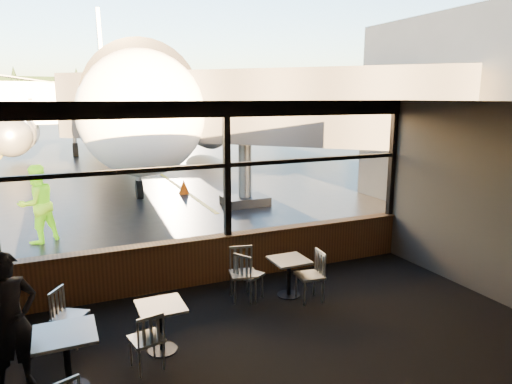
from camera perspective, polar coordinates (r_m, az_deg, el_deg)
ground_plane at (r=128.13m, az=-22.82°, el=9.30°), size 520.00×520.00×0.00m
carpet_floor at (r=6.85m, az=5.86°, el=-19.57°), size 8.00×6.00×0.01m
ceiling at (r=5.85m, az=6.59°, el=11.06°), size 8.00×6.00×0.04m
wall_back at (r=4.03m, az=29.01°, el=-16.62°), size 8.00×0.04×3.50m
window_sill at (r=9.12m, az=-3.51°, el=-8.20°), size 8.00×0.28×0.90m
window_header at (r=8.58m, az=-3.76°, el=10.33°), size 8.00×0.18×0.30m
mullion_centre at (r=8.68m, az=-3.66°, el=2.72°), size 0.12×0.12×2.60m
mullion_right at (r=10.69m, az=16.67°, el=3.96°), size 0.12×0.12×2.60m
window_transom at (r=8.67m, az=-3.67°, el=3.37°), size 8.00×0.10×0.08m
airliner at (r=28.89m, az=-17.65°, el=15.33°), size 32.84×38.57×11.23m
jet_bridge at (r=15.10m, az=1.98°, el=7.14°), size 8.78×10.74×4.68m
cafe_table_near at (r=8.44m, az=4.13°, el=-10.61°), size 0.64×0.64×0.71m
cafe_table_mid at (r=6.87m, az=-11.71°, el=-16.33°), size 0.64×0.64×0.71m
cafe_table_left at (r=6.37m, az=-22.50°, el=-19.05°), size 0.72×0.72×0.79m
chair_near_e at (r=8.25m, az=6.72°, el=-10.41°), size 0.55×0.55×0.92m
chair_near_w at (r=8.27m, az=-0.91°, el=-10.37°), size 0.66×0.66×0.89m
chair_near_n at (r=8.23m, az=-1.61°, el=-10.26°), size 0.61×0.61×0.95m
chair_mid_s at (r=6.50m, az=-13.54°, el=-17.49°), size 0.54×0.54×0.84m
chair_mid_w at (r=7.40m, az=-22.20°, el=-14.24°), size 0.64×0.64×0.86m
passenger at (r=6.46m, az=-28.34°, el=-14.18°), size 0.77×0.65×1.78m
ground_crew at (r=12.48m, az=-25.69°, el=-1.37°), size 1.20×1.14×1.95m
cone_nose at (r=17.31m, az=-9.02°, el=0.68°), size 0.39×0.39×0.54m
terminal_annex at (r=16.71m, az=27.31°, el=8.57°), size 5.00×7.00×6.00m
hangar_mid at (r=193.08m, az=-23.44°, el=11.28°), size 38.00×15.00×10.00m
hangar_right at (r=196.43m, az=-5.27°, el=12.47°), size 50.00×20.00×12.00m
fuel_tank_c at (r=190.18m, az=-26.43°, el=10.43°), size 8.00×8.00×6.00m
treeline at (r=218.08m, az=-23.56°, el=11.49°), size 360.00×3.00×12.00m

